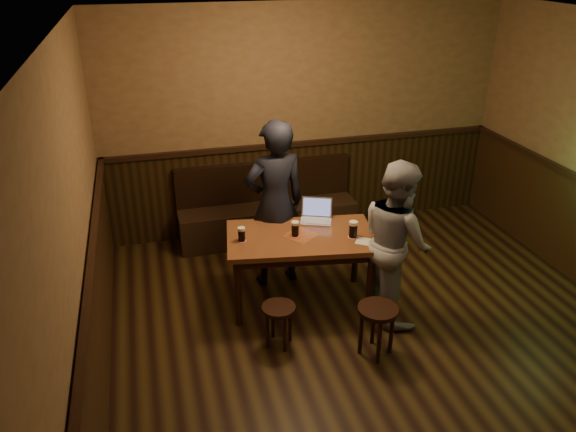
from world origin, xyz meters
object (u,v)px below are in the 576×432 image
at_px(bench, 267,214).
at_px(pub_table, 301,244).
at_px(stool_right, 377,317).
at_px(pint_mid, 295,229).
at_px(person_suit, 275,205).
at_px(laptop, 316,215).
at_px(stool_left, 279,314).
at_px(person_grey, 396,241).
at_px(pint_right, 353,229).
at_px(pint_left, 242,234).

distance_m(bench, pub_table, 1.55).
relative_size(stool_right, pint_mid, 3.13).
relative_size(pub_table, person_suit, 0.85).
bearing_deg(laptop, pub_table, -108.05).
bearing_deg(stool_left, pub_table, 58.28).
bearing_deg(bench, stool_left, -100.25).
distance_m(pint_mid, laptop, 0.42).
relative_size(stool_left, person_grey, 0.26).
bearing_deg(pint_right, bench, 105.97).
height_order(pub_table, person_suit, person_suit).
bearing_deg(pint_right, pub_table, 160.46).
height_order(pub_table, pint_right, pint_right).
relative_size(pint_right, laptop, 0.44).
relative_size(stool_left, pint_right, 2.44).
relative_size(bench, pub_table, 1.41).
bearing_deg(person_grey, pint_mid, 62.49).
bearing_deg(laptop, pint_left, -140.14).
height_order(bench, pint_right, bench).
height_order(pint_mid, person_suit, person_suit).
distance_m(stool_right, pint_right, 0.92).
height_order(pint_mid, pint_right, pint_right).
xyz_separation_m(bench, pub_table, (-0.00, -1.50, 0.36)).
distance_m(pint_right, person_suit, 0.90).
bearing_deg(stool_left, stool_right, -22.83).
relative_size(pub_table, person_grey, 0.97).
distance_m(laptop, person_grey, 0.91).
bearing_deg(stool_right, person_grey, 54.42).
bearing_deg(person_grey, person_suit, 44.89).
bearing_deg(stool_right, stool_left, 157.17).
xyz_separation_m(pub_table, person_grey, (0.83, -0.41, 0.13)).
distance_m(pint_right, person_grey, 0.42).
xyz_separation_m(bench, pint_mid, (-0.06, -1.50, 0.54)).
height_order(stool_left, pint_right, pint_right).
bearing_deg(stool_right, pint_right, 86.39).
distance_m(person_suit, person_grey, 1.32).
xyz_separation_m(stool_left, person_grey, (1.21, 0.21, 0.47)).
distance_m(pub_table, pint_mid, 0.19).
distance_m(pint_mid, person_grey, 0.98).
bearing_deg(bench, pub_table, -90.00).
distance_m(bench, laptop, 1.34).
distance_m(stool_left, person_grey, 1.32).
distance_m(bench, pint_left, 1.67).
height_order(pint_left, pint_right, pint_right).
height_order(stool_right, pint_right, pint_right).
distance_m(pint_mid, person_suit, 0.49).
height_order(bench, pint_left, bench).
bearing_deg(stool_left, person_grey, 10.02).
height_order(bench, laptop, laptop).
bearing_deg(laptop, pint_mid, -114.21).
bearing_deg(bench, pint_right, -74.03).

